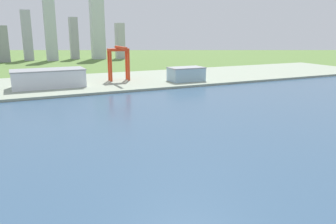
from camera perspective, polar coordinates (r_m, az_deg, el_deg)
ground_plane at (r=202.09m, az=-10.42°, el=-3.53°), size 2400.00×2400.00×0.00m
water_bay at (r=148.08m, az=-4.44°, el=-9.84°), size 840.00×360.00×0.15m
industrial_pier at (r=384.79m, az=-17.64°, el=4.43°), size 840.00×140.00×2.50m
port_crane_red at (r=387.76m, az=-8.28°, el=9.30°), size 23.09×38.71×38.74m
warehouse_main at (r=362.53m, az=-19.49°, el=5.40°), size 70.65×32.45×18.06m
warehouse_annex at (r=385.17m, az=3.08°, el=6.42°), size 38.90×23.81×15.49m
distant_skyline at (r=715.08m, az=-23.65°, el=12.16°), size 365.64×68.40×134.10m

